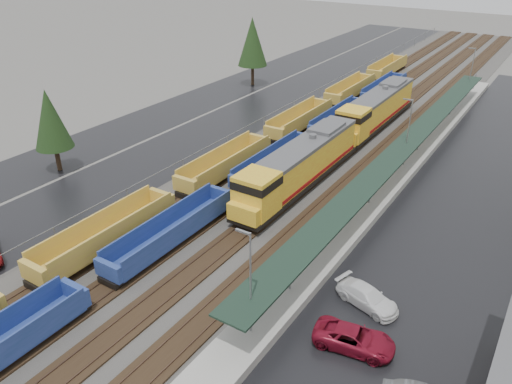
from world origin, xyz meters
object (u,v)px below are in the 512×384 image
Objects in this scene: well_string_yellow at (226,165)px; well_string_blue at (231,192)px; parked_car_east_c at (367,297)px; parked_car_east_b at (354,339)px; locomotive_trail at (375,110)px; locomotive_lead at (298,166)px.

well_string_blue is (4.00, -4.73, -0.08)m from well_string_yellow.
parked_car_east_c is (16.46, -6.94, -0.45)m from well_string_blue.
parked_car_east_b is at bearing -32.88° from well_string_blue.
parked_car_east_b is (21.27, -15.90, -0.50)m from well_string_yellow.
well_string_blue is at bearing 83.50° from parked_car_east_c.
locomotive_trail is 23.60m from well_string_yellow.
locomotive_trail is 40.35m from parked_car_east_b.
parked_car_east_b is (13.27, -38.06, -1.86)m from locomotive_trail.
well_string_blue reaches higher than parked_car_east_c.
well_string_yellow is at bearing 76.66° from parked_car_east_c.
locomotive_trail is 27.23m from well_string_blue.
locomotive_trail reaches higher than parked_car_east_b.
parked_car_east_b is at bearing -152.82° from parked_car_east_c.
locomotive_trail reaches higher than parked_car_east_c.
parked_car_east_b is (17.27, -11.16, -0.42)m from well_string_blue.
locomotive_lead is 4.24× the size of parked_car_east_b.
parked_car_east_c is at bearing -29.71° from well_string_yellow.
well_string_yellow is 6.20m from well_string_blue.
well_string_yellow reaches higher than parked_car_east_b.
locomotive_lead is 4.59× the size of parked_car_east_c.
well_string_blue is at bearing -98.46° from locomotive_trail.
well_string_blue is at bearing -49.80° from well_string_yellow.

